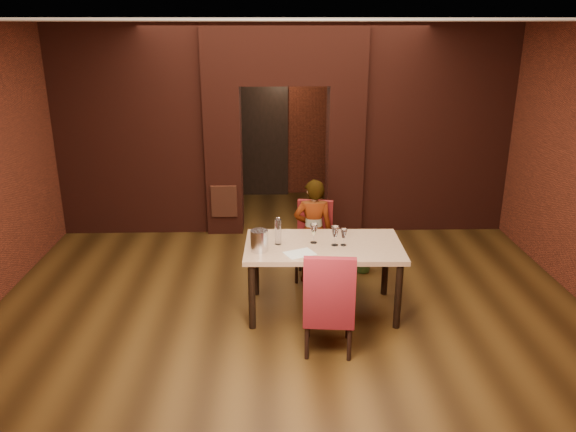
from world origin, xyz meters
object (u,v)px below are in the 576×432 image
(person_seated, at_px, (313,231))
(wine_glass_c, at_px, (344,237))
(chair_near, at_px, (329,300))
(wine_glass_b, at_px, (335,236))
(potted_plant, at_px, (363,257))
(wine_glass_a, at_px, (314,234))
(dining_table, at_px, (323,278))
(chair_far, at_px, (313,242))
(water_bottle, at_px, (278,231))
(wine_bucket, at_px, (259,241))

(person_seated, bearing_deg, wine_glass_c, 108.70)
(chair_near, height_order, wine_glass_b, chair_near)
(wine_glass_c, xyz_separation_m, potted_plant, (0.42, 1.11, -0.71))
(wine_glass_a, bearing_deg, person_seated, 86.18)
(chair_near, distance_m, wine_glass_a, 0.95)
(dining_table, xyz_separation_m, chair_far, (-0.05, 0.88, 0.09))
(wine_glass_b, bearing_deg, dining_table, 164.02)
(dining_table, relative_size, water_bottle, 5.59)
(wine_glass_b, bearing_deg, water_bottle, 174.75)
(chair_far, height_order, water_bottle, water_bottle)
(wine_glass_b, distance_m, wine_bucket, 0.85)
(chair_far, xyz_separation_m, potted_plant, (0.69, 0.19, -0.29))
(person_seated, bearing_deg, dining_table, 94.50)
(wine_glass_a, distance_m, wine_bucket, 0.65)
(dining_table, relative_size, chair_far, 1.75)
(dining_table, height_order, chair_near, chair_near)
(wine_glass_a, bearing_deg, wine_glass_b, -19.75)
(dining_table, bearing_deg, water_bottle, 178.77)
(wine_bucket, bearing_deg, chair_far, 57.41)
(dining_table, distance_m, potted_plant, 1.27)
(chair_near, xyz_separation_m, wine_bucket, (-0.70, 0.65, 0.39))
(chair_far, bearing_deg, chair_near, -78.93)
(person_seated, xyz_separation_m, water_bottle, (-0.45, -0.79, 0.30))
(chair_far, height_order, wine_glass_b, wine_glass_b)
(chair_far, xyz_separation_m, chair_near, (0.03, -1.70, 0.05))
(wine_bucket, height_order, water_bottle, water_bottle)
(dining_table, distance_m, wine_glass_c, 0.56)
(chair_near, height_order, wine_glass_c, chair_near)
(wine_glass_a, bearing_deg, dining_table, -23.87)
(dining_table, relative_size, wine_glass_b, 7.83)
(chair_far, distance_m, wine_glass_b, 1.03)
(person_seated, distance_m, wine_bucket, 1.21)
(wine_glass_b, xyz_separation_m, water_bottle, (-0.63, 0.06, 0.05))
(chair_near, distance_m, wine_glass_b, 0.88)
(wine_glass_b, height_order, wine_bucket, wine_bucket)
(wine_glass_c, distance_m, potted_plant, 1.38)
(wine_glass_c, height_order, wine_bucket, wine_bucket)
(wine_bucket, height_order, potted_plant, wine_bucket)
(wine_glass_b, bearing_deg, wine_bucket, -171.05)
(chair_near, bearing_deg, potted_plant, -103.80)
(wine_bucket, xyz_separation_m, potted_plant, (1.36, 1.24, -0.73))
(chair_near, bearing_deg, wine_bucket, -37.34)
(person_seated, distance_m, wine_glass_a, 0.80)
(person_seated, relative_size, wine_glass_a, 6.06)
(person_seated, bearing_deg, wine_glass_a, 86.69)
(chair_near, distance_m, potted_plant, 2.03)
(chair_far, xyz_separation_m, water_bottle, (-0.46, -0.86, 0.48))
(chair_near, bearing_deg, person_seated, -83.05)
(chair_far, xyz_separation_m, wine_glass_b, (0.17, -0.92, 0.43))
(dining_table, xyz_separation_m, wine_bucket, (-0.72, -0.17, 0.53))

